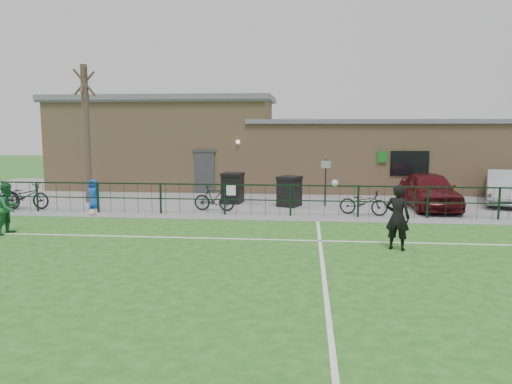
# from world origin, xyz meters

# --- Properties ---
(ground) EXTENTS (90.00, 90.00, 0.00)m
(ground) POSITION_xyz_m (0.00, 0.00, 0.00)
(ground) COLOR #22581A
(ground) RESTS_ON ground
(paving_strip) EXTENTS (34.00, 13.00, 0.02)m
(paving_strip) POSITION_xyz_m (0.00, 13.50, 0.01)
(paving_strip) COLOR slate
(paving_strip) RESTS_ON ground
(pitch_line_touch) EXTENTS (28.00, 0.10, 0.01)m
(pitch_line_touch) POSITION_xyz_m (0.00, 7.80, 0.00)
(pitch_line_touch) COLOR white
(pitch_line_touch) RESTS_ON ground
(pitch_line_mid) EXTENTS (28.00, 0.10, 0.01)m
(pitch_line_mid) POSITION_xyz_m (0.00, 4.00, 0.00)
(pitch_line_mid) COLOR white
(pitch_line_mid) RESTS_ON ground
(pitch_line_perp) EXTENTS (0.10, 16.00, 0.01)m
(pitch_line_perp) POSITION_xyz_m (2.00, 0.00, 0.00)
(pitch_line_perp) COLOR white
(pitch_line_perp) RESTS_ON ground
(perimeter_fence) EXTENTS (28.00, 0.10, 1.20)m
(perimeter_fence) POSITION_xyz_m (0.00, 8.00, 0.60)
(perimeter_fence) COLOR black
(perimeter_fence) RESTS_ON ground
(bare_tree) EXTENTS (0.30, 0.30, 6.00)m
(bare_tree) POSITION_xyz_m (-8.00, 10.50, 3.00)
(bare_tree) COLOR #423128
(bare_tree) RESTS_ON ground
(wheelie_bin_left) EXTENTS (0.92, 1.02, 1.24)m
(wheelie_bin_left) POSITION_xyz_m (-1.63, 10.93, 0.64)
(wheelie_bin_left) COLOR black
(wheelie_bin_left) RESTS_ON paving_strip
(wheelie_bin_right) EXTENTS (1.07, 1.13, 1.18)m
(wheelie_bin_right) POSITION_xyz_m (0.88, 10.25, 0.61)
(wheelie_bin_right) COLOR black
(wheelie_bin_right) RESTS_ON paving_strip
(sign_post) EXTENTS (0.06, 0.06, 2.00)m
(sign_post) POSITION_xyz_m (2.38, 10.48, 1.02)
(sign_post) COLOR black
(sign_post) RESTS_ON paving_strip
(car_maroon) EXTENTS (1.96, 4.47, 1.50)m
(car_maroon) POSITION_xyz_m (6.58, 10.28, 0.77)
(car_maroon) COLOR #4C0D13
(car_maroon) RESTS_ON paving_strip
(car_silver) EXTENTS (2.83, 4.68, 1.46)m
(car_silver) POSITION_xyz_m (10.19, 11.83, 0.75)
(car_silver) COLOR #A2A5A9
(car_silver) RESTS_ON paving_strip
(bicycle_c) EXTENTS (2.04, 0.75, 1.06)m
(bicycle_c) POSITION_xyz_m (-9.81, 8.53, 0.55)
(bicycle_c) COLOR black
(bicycle_c) RESTS_ON paving_strip
(bicycle_d) EXTENTS (1.69, 0.62, 0.99)m
(bicycle_d) POSITION_xyz_m (-2.05, 8.80, 0.52)
(bicycle_d) COLOR black
(bicycle_d) RESTS_ON paving_strip
(bicycle_e) EXTENTS (1.91, 1.11, 0.95)m
(bicycle_e) POSITION_xyz_m (3.75, 8.48, 0.49)
(bicycle_e) COLOR black
(bicycle_e) RESTS_ON paving_strip
(spectator_child) EXTENTS (0.65, 0.48, 1.20)m
(spectator_child) POSITION_xyz_m (-7.09, 8.91, 0.62)
(spectator_child) COLOR #134CB3
(spectator_child) RESTS_ON paving_strip
(goalkeeper_kick) EXTENTS (2.05, 3.13, 1.80)m
(goalkeeper_kick) POSITION_xyz_m (4.03, 3.22, 0.91)
(goalkeeper_kick) COLOR black
(goalkeeper_kick) RESTS_ON ground
(outfield_player) EXTENTS (0.71, 0.86, 1.62)m
(outfield_player) POSITION_xyz_m (-7.72, 4.05, 0.81)
(outfield_player) COLOR #1B5E30
(outfield_player) RESTS_ON ground
(ball_ground) EXTENTS (0.23, 0.23, 0.23)m
(ball_ground) POSITION_xyz_m (-6.48, 7.34, 0.12)
(ball_ground) COLOR white
(ball_ground) RESTS_ON ground
(clubhouse) EXTENTS (24.25, 5.40, 4.96)m
(clubhouse) POSITION_xyz_m (-0.88, 16.50, 2.22)
(clubhouse) COLOR tan
(clubhouse) RESTS_ON ground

